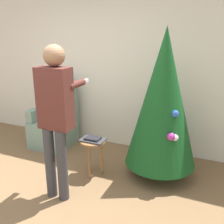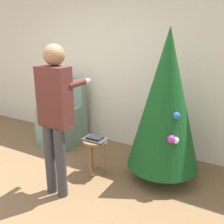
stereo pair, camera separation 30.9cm
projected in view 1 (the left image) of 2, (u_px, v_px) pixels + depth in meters
ground_plane at (13, 216)px, 2.81m from camera, size 14.00×14.00×0.00m
wall_back at (102, 65)px, 4.35m from camera, size 8.00×0.06×2.70m
christmas_tree at (163, 99)px, 3.30m from camera, size 0.93×0.93×1.97m
armchair at (55, 124)px, 4.50m from camera, size 0.61×0.67×1.10m
person_standing at (56, 111)px, 2.88m from camera, size 0.40×0.57×1.78m
side_stool at (93, 147)px, 3.52m from camera, size 0.34×0.34×0.50m
laptop at (93, 140)px, 3.49m from camera, size 0.32×0.22×0.02m
book at (93, 138)px, 3.48m from camera, size 0.20×0.15×0.02m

